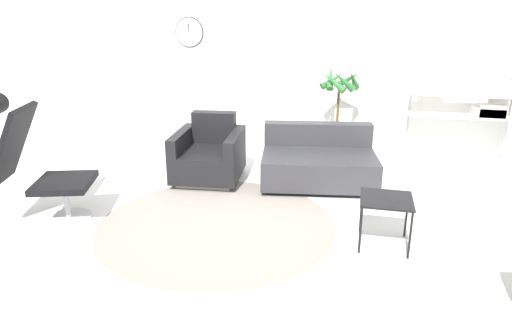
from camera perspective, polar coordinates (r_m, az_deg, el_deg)
ground_plane at (r=4.64m, az=-3.63°, el=-7.07°), size 12.00×12.00×0.00m
wall_back at (r=6.88m, az=2.85°, el=13.39°), size 12.00×0.09×2.80m
round_rug at (r=4.50m, az=-4.94°, el=-7.92°), size 2.31×2.31×0.01m
lounge_chair at (r=4.84m, az=-27.03°, el=1.07°), size 1.07×0.80×1.23m
armchair_red at (r=5.59m, az=-5.85°, el=0.46°), size 0.86×0.94×0.77m
couch_low at (r=5.48m, az=7.79°, el=-0.40°), size 1.44×1.11×0.66m
side_table at (r=4.10m, az=15.96°, el=-5.21°), size 0.44×0.44×0.44m
potted_plant at (r=6.34m, az=10.20°, el=5.14°), size 0.59×0.59×1.29m
shelf_unit at (r=6.66m, az=25.24°, el=6.82°), size 1.32×0.28×2.08m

